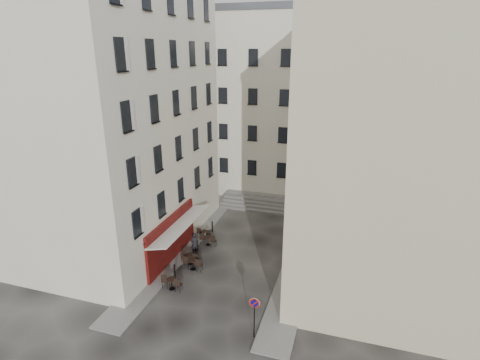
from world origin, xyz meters
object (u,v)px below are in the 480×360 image
at_px(bistro_table_b, 193,263).
at_px(pedestrian, 195,243).
at_px(bistro_table_a, 172,283).
at_px(no_parking_sign, 254,310).

distance_m(bistro_table_b, pedestrian, 2.23).
bearing_deg(bistro_table_b, pedestrian, 110.52).
bearing_deg(pedestrian, bistro_table_a, 56.77).
bearing_deg(bistro_table_b, bistro_table_a, -98.01).
height_order(bistro_table_a, bistro_table_b, bistro_table_b).
distance_m(bistro_table_a, bistro_table_b, 2.53).
relative_size(bistro_table_a, bistro_table_b, 0.98).
relative_size(no_parking_sign, bistro_table_b, 1.75).
height_order(bistro_table_a, pedestrian, pedestrian).
relative_size(no_parking_sign, pedestrian, 1.42).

